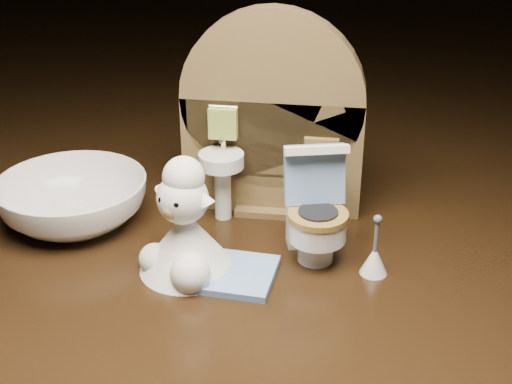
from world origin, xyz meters
TOP-DOWN VIEW (x-y plane):
  - backdrop_panel at (-0.00, 0.06)m, footprint 0.13×0.05m
  - toy_toilet at (0.04, 0.01)m, footprint 0.04×0.05m
  - bath_mat at (-0.02, -0.03)m, footprint 0.06×0.05m
  - toilet_brush at (0.08, -0.01)m, footprint 0.02×0.02m
  - plush_lamb at (-0.04, -0.03)m, footprint 0.06×0.06m
  - ceramic_bowl at (-0.14, 0.02)m, footprint 0.12×0.12m

SIDE VIEW (x-z plane):
  - bath_mat at x=-0.02m, z-range 0.00..0.00m
  - toilet_brush at x=0.08m, z-range -0.01..0.03m
  - ceramic_bowl at x=-0.14m, z-range 0.00..0.03m
  - plush_lamb at x=-0.04m, z-range -0.01..0.07m
  - toy_toilet at x=0.04m, z-range -0.01..0.07m
  - backdrop_panel at x=0.00m, z-range -0.01..0.14m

